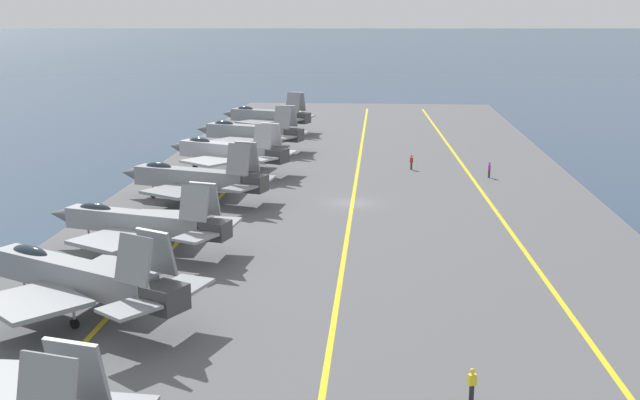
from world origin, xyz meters
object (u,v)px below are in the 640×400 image
parked_jet_fifth (227,151)px  parked_jet_seventh (266,116)px  parked_jet_third (140,223)px  crew_red_vest (411,162)px  parked_jet_fourth (194,178)px  crew_yellow_vest (472,384)px  parked_jet_sixth (249,132)px  parked_jet_second (77,277)px  crew_purple_vest (489,169)px

parked_jet_fifth → parked_jet_seventh: (32.90, 0.15, -0.00)m
parked_jet_third → crew_red_vest: bearing=-31.7°
parked_jet_fourth → crew_yellow_vest: size_ratio=9.16×
parked_jet_sixth → crew_red_vest: size_ratio=9.19×
parked_jet_fourth → parked_jet_second: bearing=-179.7°
crew_yellow_vest → crew_purple_vest: (54.29, -7.78, 0.01)m
parked_jet_fourth → parked_jet_fifth: parked_jet_fourth is taller
parked_jet_sixth → crew_yellow_vest: parked_jet_sixth is taller
parked_jet_fifth → crew_red_vest: (3.59, -21.30, -1.56)m
parked_jet_fifth → parked_jet_sixth: parked_jet_sixth is taller
parked_jet_fourth → parked_jet_seventh: (47.58, -0.41, 0.18)m
parked_jet_fifth → crew_purple_vest: (-0.55, -29.87, -1.54)m
parked_jet_fourth → parked_jet_fifth: (14.68, -0.57, 0.18)m
parked_jet_second → parked_jet_seventh: bearing=-0.2°
parked_jet_seventh → parked_jet_fourth: bearing=179.5°
parked_jet_third → crew_purple_vest: 43.94m
parked_jet_sixth → parked_jet_third: bearing=179.1°
crew_red_vest → parked_jet_seventh: bearing=36.2°
parked_jet_fourth → crew_red_vest: parked_jet_fourth is taller
parked_jet_third → parked_jet_fifth: parked_jet_fifth is taller
crew_yellow_vest → crew_red_vest: crew_yellow_vest is taller
parked_jet_second → crew_purple_vest: size_ratio=9.32×
parked_jet_third → parked_jet_sixth: (47.64, -0.76, 0.05)m
parked_jet_fourth → parked_jet_seventh: size_ratio=1.06×
parked_jet_second → parked_jet_sixth: 61.43m
parked_jet_fifth → parked_jet_fourth: bearing=177.8°
parked_jet_fifth → crew_red_vest: parked_jet_fifth is taller
parked_jet_second → crew_purple_vest: bearing=-33.8°
parked_jet_seventh → crew_purple_vest: (-33.45, -30.02, -1.54)m
crew_purple_vest → crew_red_vest: size_ratio=1.02×
parked_jet_fifth → parked_jet_seventh: parked_jet_seventh is taller
parked_jet_third → crew_red_vest: 41.92m
parked_jet_second → parked_jet_fifth: bearing=-0.5°
parked_jet_second → crew_red_vest: size_ratio=9.51×
parked_jet_fourth → parked_jet_third: bearing=179.4°
crew_purple_vest → parked_jet_third: bearing=135.8°
parked_jet_seventh → crew_red_vest: 36.36m
crew_yellow_vest → crew_purple_vest: crew_purple_vest is taller
parked_jet_fourth → crew_red_vest: 28.53m
parked_jet_sixth → crew_red_vest: 24.49m
parked_jet_fourth → parked_jet_sixth: (30.29, -0.58, 0.12)m
parked_jet_sixth → crew_yellow_vest: bearing=-162.6°
parked_jet_third → parked_jet_seventh: size_ratio=1.04×
parked_jet_seventh → crew_purple_vest: 44.97m
parked_jet_second → crew_purple_vest: (45.28, -30.26, -1.72)m
parked_jet_second → crew_red_vest: bearing=-23.7°
crew_purple_vest → crew_red_vest: crew_purple_vest is taller
parked_jet_fifth → parked_jet_seventh: 32.90m
parked_jet_fifth → crew_yellow_vest: parked_jet_fifth is taller
crew_purple_vest → parked_jet_seventh: bearing=41.9°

